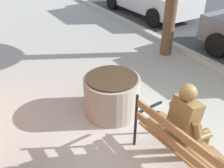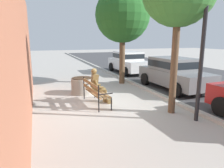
% 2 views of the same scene
% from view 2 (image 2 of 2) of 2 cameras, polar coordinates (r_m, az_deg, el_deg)
% --- Properties ---
extents(ground_plane, '(80.00, 80.00, 0.00)m').
position_cam_2_polar(ground_plane, '(8.09, -4.16, -5.49)').
color(ground_plane, '#ADA8A0').
extents(curb_stone, '(60.00, 0.20, 0.12)m').
position_cam_2_polar(curb_stone, '(9.26, 13.37, -3.10)').
color(curb_stone, '#B2AFA8').
rests_on(curb_stone, ground).
extents(building_wall_behind, '(12.00, 0.50, 4.10)m').
position_cam_2_polar(building_wall_behind, '(5.95, -25.14, 7.12)').
color(building_wall_behind, '#9E5B42').
rests_on(building_wall_behind, ground).
extents(park_bench, '(1.83, 0.65, 0.95)m').
position_cam_2_polar(park_bench, '(7.89, -4.82, -1.86)').
color(park_bench, olive).
rests_on(park_bench, ground).
extents(bronze_statue_seated, '(0.66, 0.76, 1.37)m').
position_cam_2_polar(bronze_statue_seated, '(8.12, -3.81, -0.53)').
color(bronze_statue_seated, brown).
rests_on(bronze_statue_seated, ground).
extents(concrete_planter, '(1.01, 1.01, 0.74)m').
position_cam_2_polar(concrete_planter, '(9.60, -8.15, -0.44)').
color(concrete_planter, gray).
rests_on(concrete_planter, ground).
extents(street_tree_near_bench, '(2.92, 2.92, 5.17)m').
position_cam_2_polar(street_tree_near_bench, '(11.60, 2.93, 18.35)').
color(street_tree_near_bench, brown).
rests_on(street_tree_near_bench, ground).
extents(parked_car_white, '(4.14, 2.00, 1.56)m').
position_cam_2_polar(parked_car_white, '(15.46, 4.55, 6.25)').
color(parked_car_white, silver).
rests_on(parked_car_white, ground).
extents(parked_car_grey, '(4.14, 2.00, 1.56)m').
position_cam_2_polar(parked_car_grey, '(10.83, 16.57, 3.16)').
color(parked_car_grey, slate).
rests_on(parked_car_grey, ground).
extents(lamp_post, '(0.32, 0.32, 3.90)m').
position_cam_2_polar(lamp_post, '(6.56, 23.94, 12.00)').
color(lamp_post, black).
rests_on(lamp_post, ground).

